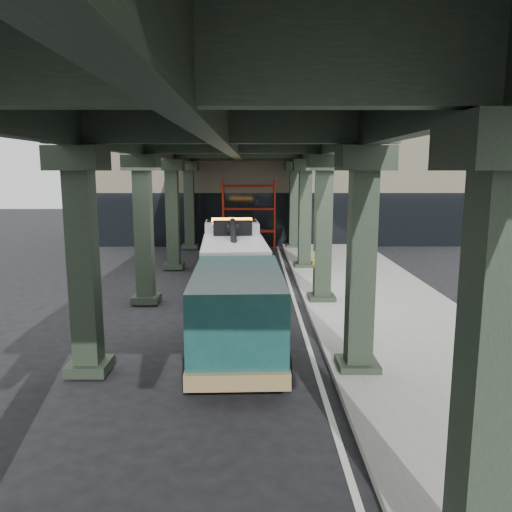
{
  "coord_description": "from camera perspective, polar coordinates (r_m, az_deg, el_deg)",
  "views": [
    {
      "loc": [
        0.27,
        -14.59,
        4.5
      ],
      "look_at": [
        0.35,
        1.73,
        1.7
      ],
      "focal_mm": 35.0,
      "sensor_mm": 36.0,
      "label": 1
    }
  ],
  "objects": [
    {
      "name": "ground",
      "position": [
        15.27,
        -1.3,
        -7.4
      ],
      "size": [
        90.0,
        90.0,
        0.0
      ],
      "primitive_type": "plane",
      "color": "black",
      "rests_on": "ground"
    },
    {
      "name": "building",
      "position": [
        34.64,
        2.61,
        8.9
      ],
      "size": [
        22.0,
        10.0,
        8.0
      ],
      "primitive_type": "cube",
      "color": "#C6B793",
      "rests_on": "ground"
    },
    {
      "name": "lane_stripe",
      "position": [
        17.25,
        4.5,
        -5.4
      ],
      "size": [
        0.12,
        38.0,
        0.01
      ],
      "primitive_type": "cube",
      "color": "silver",
      "rests_on": "ground"
    },
    {
      "name": "sidewalk",
      "position": [
        17.68,
        13.61,
        -5.04
      ],
      "size": [
        5.0,
        40.0,
        0.15
      ],
      "primitive_type": "cube",
      "color": "gray",
      "rests_on": "ground"
    },
    {
      "name": "scaffolding",
      "position": [
        29.33,
        -0.81,
        5.06
      ],
      "size": [
        3.08,
        0.88,
        4.0
      ],
      "color": "red",
      "rests_on": "ground"
    },
    {
      "name": "towed_van",
      "position": [
        11.95,
        -2.1,
        -6.32
      ],
      "size": [
        2.35,
        5.55,
        2.23
      ],
      "rotation": [
        0.0,
        0.0,
        0.03
      ],
      "color": "#103936",
      "rests_on": "ground"
    },
    {
      "name": "viaduct",
      "position": [
        16.63,
        -2.67,
        13.04
      ],
      "size": [
        7.4,
        32.0,
        6.4
      ],
      "color": "black",
      "rests_on": "ground"
    },
    {
      "name": "tow_truck",
      "position": [
        19.73,
        -2.65,
        0.37
      ],
      "size": [
        2.81,
        8.2,
        2.65
      ],
      "rotation": [
        0.0,
        0.0,
        0.07
      ],
      "color": "black",
      "rests_on": "ground"
    }
  ]
}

